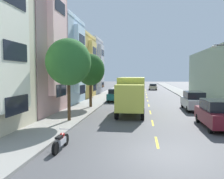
{
  "coord_description": "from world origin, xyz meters",
  "views": [
    {
      "loc": [
        -0.84,
        -10.5,
        3.69
      ],
      "look_at": [
        -4.63,
        18.59,
        1.76
      ],
      "focal_mm": 36.79,
      "sensor_mm": 36.0,
      "label": 1
    }
  ],
  "objects_px": {
    "parked_suv_burgundy": "(217,114)",
    "parked_suv_silver": "(194,101)",
    "parked_suv_navy": "(124,89)",
    "parked_wagon_charcoal": "(126,87)",
    "parked_wagon_orange": "(128,85)",
    "moving_champagne_sedan": "(153,87)",
    "delivery_box_truck": "(131,93)",
    "street_tree_nearest": "(69,62)",
    "parked_pickup_teal": "(117,95)",
    "street_tree_second": "(90,70)",
    "parked_motorcycle": "(61,141)"
  },
  "relations": [
    {
      "from": "street_tree_nearest",
      "to": "parked_wagon_orange",
      "type": "xyz_separation_m",
      "value": [
        2.0,
        43.72,
        -3.82
      ]
    },
    {
      "from": "parked_pickup_teal",
      "to": "parked_motorcycle",
      "type": "xyz_separation_m",
      "value": [
        -0.44,
        -20.88,
        -0.42
      ]
    },
    {
      "from": "parked_suv_navy",
      "to": "street_tree_nearest",
      "type": "bearing_deg",
      "value": -94.59
    },
    {
      "from": "delivery_box_truck",
      "to": "moving_champagne_sedan",
      "type": "bearing_deg",
      "value": 84.05
    },
    {
      "from": "parked_suv_navy",
      "to": "parked_motorcycle",
      "type": "height_order",
      "value": "parked_suv_navy"
    },
    {
      "from": "delivery_box_truck",
      "to": "parked_suv_silver",
      "type": "height_order",
      "value": "delivery_box_truck"
    },
    {
      "from": "parked_pickup_teal",
      "to": "parked_wagon_orange",
      "type": "height_order",
      "value": "parked_pickup_teal"
    },
    {
      "from": "parked_pickup_teal",
      "to": "moving_champagne_sedan",
      "type": "xyz_separation_m",
      "value": [
        6.11,
        24.55,
        -0.08
      ]
    },
    {
      "from": "parked_suv_burgundy",
      "to": "delivery_box_truck",
      "type": "bearing_deg",
      "value": 140.96
    },
    {
      "from": "parked_suv_navy",
      "to": "parked_pickup_teal",
      "type": "relative_size",
      "value": 0.91
    },
    {
      "from": "parked_wagon_orange",
      "to": "moving_champagne_sedan",
      "type": "height_order",
      "value": "parked_wagon_orange"
    },
    {
      "from": "parked_wagon_orange",
      "to": "street_tree_second",
      "type": "bearing_deg",
      "value": -93.16
    },
    {
      "from": "parked_wagon_charcoal",
      "to": "parked_wagon_orange",
      "type": "bearing_deg",
      "value": 89.97
    },
    {
      "from": "street_tree_nearest",
      "to": "parked_suv_silver",
      "type": "xyz_separation_m",
      "value": [
        10.9,
        7.46,
        -3.64
      ]
    },
    {
      "from": "parked_suv_navy",
      "to": "parked_wagon_charcoal",
      "type": "relative_size",
      "value": 1.03
    },
    {
      "from": "parked_motorcycle",
      "to": "delivery_box_truck",
      "type": "bearing_deg",
      "value": 74.82
    },
    {
      "from": "delivery_box_truck",
      "to": "parked_suv_burgundy",
      "type": "distance_m",
      "value": 7.95
    },
    {
      "from": "parked_suv_silver",
      "to": "moving_champagne_sedan",
      "type": "distance_m",
      "value": 31.72
    },
    {
      "from": "parked_pickup_teal",
      "to": "parked_wagon_orange",
      "type": "relative_size",
      "value": 1.12
    },
    {
      "from": "parked_wagon_orange",
      "to": "parked_suv_burgundy",
      "type": "bearing_deg",
      "value": -78.81
    },
    {
      "from": "parked_pickup_teal",
      "to": "parked_suv_silver",
      "type": "relative_size",
      "value": 1.11
    },
    {
      "from": "parked_suv_silver",
      "to": "moving_champagne_sedan",
      "type": "height_order",
      "value": "parked_suv_silver"
    },
    {
      "from": "street_tree_nearest",
      "to": "moving_champagne_sedan",
      "type": "distance_m",
      "value": 40.11
    },
    {
      "from": "parked_wagon_charcoal",
      "to": "parked_suv_burgundy",
      "type": "height_order",
      "value": "parked_suv_burgundy"
    },
    {
      "from": "parked_wagon_charcoal",
      "to": "parked_motorcycle",
      "type": "xyz_separation_m",
      "value": [
        -0.34,
        -41.61,
        -0.39
      ]
    },
    {
      "from": "parked_suv_silver",
      "to": "parked_motorcycle",
      "type": "distance_m",
      "value": 16.65
    },
    {
      "from": "delivery_box_truck",
      "to": "parked_suv_navy",
      "type": "xyz_separation_m",
      "value": [
        -2.47,
        21.97,
        -0.93
      ]
    },
    {
      "from": "parked_suv_navy",
      "to": "parked_wagon_orange",
      "type": "height_order",
      "value": "parked_suv_navy"
    },
    {
      "from": "parked_pickup_teal",
      "to": "street_tree_second",
      "type": "bearing_deg",
      "value": -106.62
    },
    {
      "from": "street_tree_second",
      "to": "parked_suv_burgundy",
      "type": "bearing_deg",
      "value": -36.62
    },
    {
      "from": "street_tree_nearest",
      "to": "moving_champagne_sedan",
      "type": "relative_size",
      "value": 1.4
    },
    {
      "from": "parked_wagon_orange",
      "to": "parked_motorcycle",
      "type": "height_order",
      "value": "parked_wagon_orange"
    },
    {
      "from": "delivery_box_truck",
      "to": "parked_wagon_charcoal",
      "type": "height_order",
      "value": "delivery_box_truck"
    },
    {
      "from": "parked_suv_burgundy",
      "to": "parked_suv_silver",
      "type": "xyz_separation_m",
      "value": [
        0.17,
        7.92,
        0.0
      ]
    },
    {
      "from": "parked_suv_navy",
      "to": "parked_wagon_orange",
      "type": "bearing_deg",
      "value": 90.44
    },
    {
      "from": "delivery_box_truck",
      "to": "parked_suv_burgundy",
      "type": "relative_size",
      "value": 1.5
    },
    {
      "from": "parked_wagon_charcoal",
      "to": "parked_suv_burgundy",
      "type": "distance_m",
      "value": 36.75
    },
    {
      "from": "parked_suv_navy",
      "to": "parked_wagon_charcoal",
      "type": "xyz_separation_m",
      "value": [
        -0.14,
        8.76,
        -0.18
      ]
    },
    {
      "from": "street_tree_nearest",
      "to": "parked_suv_burgundy",
      "type": "relative_size",
      "value": 1.31
    },
    {
      "from": "street_tree_second",
      "to": "parked_wagon_charcoal",
      "type": "bearing_deg",
      "value": 85.89
    },
    {
      "from": "street_tree_nearest",
      "to": "parked_wagon_charcoal",
      "type": "height_order",
      "value": "street_tree_nearest"
    },
    {
      "from": "moving_champagne_sedan",
      "to": "delivery_box_truck",
      "type": "bearing_deg",
      "value": -95.95
    },
    {
      "from": "parked_suv_burgundy",
      "to": "parked_suv_silver",
      "type": "height_order",
      "value": "same"
    },
    {
      "from": "street_tree_second",
      "to": "parked_suv_burgundy",
      "type": "xyz_separation_m",
      "value": [
        10.73,
        -7.98,
        -3.19
      ]
    },
    {
      "from": "street_tree_second",
      "to": "parked_pickup_teal",
      "type": "distance_m",
      "value": 8.03
    },
    {
      "from": "street_tree_nearest",
      "to": "parked_suv_silver",
      "type": "bearing_deg",
      "value": 34.4
    },
    {
      "from": "street_tree_nearest",
      "to": "delivery_box_truck",
      "type": "xyz_separation_m",
      "value": [
        4.6,
        4.52,
        -2.71
      ]
    },
    {
      "from": "parked_wagon_orange",
      "to": "parked_suv_silver",
      "type": "bearing_deg",
      "value": -76.2
    },
    {
      "from": "street_tree_nearest",
      "to": "parked_suv_navy",
      "type": "relative_size",
      "value": 1.3
    },
    {
      "from": "parked_wagon_charcoal",
      "to": "parked_suv_burgundy",
      "type": "relative_size",
      "value": 0.98
    }
  ]
}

